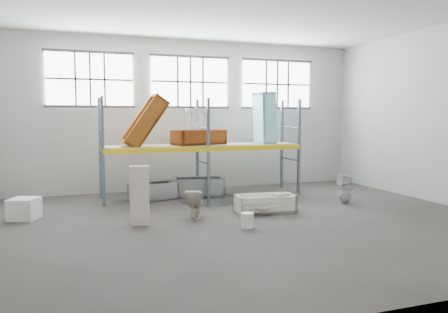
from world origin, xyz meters
name	(u,v)px	position (x,y,z in m)	size (l,w,h in m)	color
floor	(245,223)	(0.00, 0.00, -0.05)	(12.00, 10.00, 0.10)	#4C4641
ceiling	(246,0)	(0.00, 0.00, 5.05)	(12.00, 10.00, 0.10)	silver
wall_back	(190,115)	(0.00, 5.05, 2.50)	(12.00, 0.10, 5.00)	#A8A59C
wall_front	(402,112)	(0.00, -5.05, 2.50)	(12.00, 0.10, 5.00)	#9E9B93
window_left	(90,79)	(-3.20, 4.94, 3.60)	(2.60, 0.04, 1.60)	white
window_mid	(190,82)	(0.00, 4.94, 3.60)	(2.60, 0.04, 1.60)	white
window_right	(277,84)	(3.20, 4.94, 3.60)	(2.60, 0.04, 1.60)	white
rack_upright_la	(103,152)	(-3.00, 2.90, 1.50)	(0.08, 0.08, 3.00)	slate
rack_upright_lb	(100,149)	(-3.00, 4.10, 1.50)	(0.08, 0.08, 3.00)	slate
rack_upright_ma	(208,149)	(0.00, 2.90, 1.50)	(0.08, 0.08, 3.00)	slate
rack_upright_mb	(197,146)	(0.00, 4.10, 1.50)	(0.08, 0.08, 3.00)	slate
rack_upright_ra	(299,147)	(3.00, 2.90, 1.50)	(0.08, 0.08, 3.00)	slate
rack_upright_rb	(282,144)	(3.00, 4.10, 1.50)	(0.08, 0.08, 3.00)	slate
rack_beam_front	(208,149)	(0.00, 2.90, 1.50)	(6.00, 0.10, 0.14)	yellow
rack_beam_back	(197,146)	(0.00, 4.10, 1.50)	(6.00, 0.10, 0.14)	yellow
shelf_deck	(203,145)	(0.00, 3.50, 1.58)	(5.90, 1.10, 0.03)	gray
wet_patch	(211,200)	(0.00, 2.70, 0.00)	(1.80, 1.80, 0.00)	black
bathtub_beige	(265,203)	(0.87, 0.78, 0.22)	(1.51, 0.71, 0.44)	#EFE3CE
cistern_spare	(280,202)	(1.22, 0.60, 0.28)	(0.44, 0.21, 0.42)	beige
sink_in_tub	(262,209)	(0.64, 0.46, 0.16)	(0.43, 0.43, 0.15)	beige
toilet_beige	(195,204)	(-1.03, 0.70, 0.36)	(0.40, 0.70, 0.71)	beige
cistern_tall	(140,195)	(-2.37, 0.52, 0.67)	(0.43, 0.28, 1.34)	beige
toilet_white	(345,188)	(3.51, 1.09, 0.42)	(0.38, 0.39, 0.85)	silver
steel_tub_left	(153,191)	(-1.57, 3.36, 0.25)	(1.37, 0.64, 0.50)	#ABACB3
steel_tub_right	(199,187)	(-0.09, 3.60, 0.28)	(1.51, 0.70, 0.55)	#929599
rust_tub_flat	(199,137)	(-0.11, 3.54, 1.82)	(1.59, 0.75, 0.45)	#7B3F0A
rust_tub_tilted	(145,122)	(-1.76, 3.46, 2.29)	(1.67, 0.78, 0.47)	#9C4E0B
sink_on_shelf	(198,129)	(-0.21, 3.29, 2.09)	(0.73, 0.56, 0.65)	white
blue_tub_upright	(264,118)	(2.10, 3.57, 2.40)	(1.65, 0.77, 0.46)	#99DFF5
bucket	(247,220)	(-0.18, -0.57, 0.17)	(0.29, 0.29, 0.33)	white
carton_far	(24,209)	(-4.91, 1.94, 0.25)	(0.61, 0.61, 0.51)	silver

